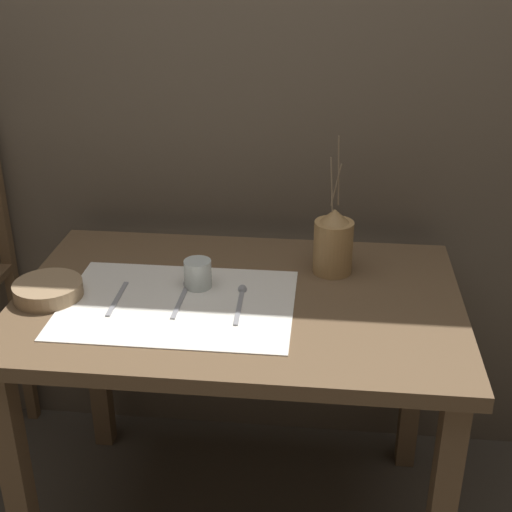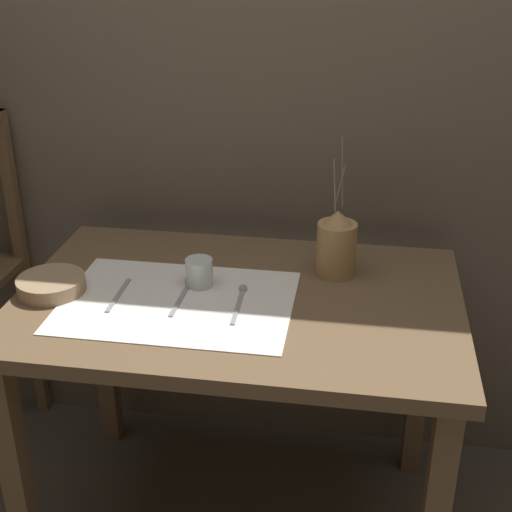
{
  "view_description": "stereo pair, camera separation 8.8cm",
  "coord_description": "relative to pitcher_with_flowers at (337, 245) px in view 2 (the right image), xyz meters",
  "views": [
    {
      "loc": [
        0.22,
        -1.63,
        1.69
      ],
      "look_at": [
        0.05,
        0.0,
        0.91
      ],
      "focal_mm": 50.0,
      "sensor_mm": 36.0,
      "label": 1
    },
    {
      "loc": [
        0.31,
        -1.62,
        1.69
      ],
      "look_at": [
        0.05,
        0.0,
        0.91
      ],
      "focal_mm": 50.0,
      "sensor_mm": 36.0,
      "label": 2
    }
  ],
  "objects": [
    {
      "name": "wooden_table",
      "position": [
        -0.24,
        -0.17,
        -0.2
      ],
      "size": [
        1.17,
        0.77,
        0.79
      ],
      "color": "brown",
      "rests_on": "ground_plane"
    },
    {
      "name": "spoon_outer",
      "position": [
        -0.24,
        -0.18,
        -0.08
      ],
      "size": [
        0.02,
        0.19,
        0.02
      ],
      "color": "#939399",
      "rests_on": "wooden_table"
    },
    {
      "name": "wooden_bowl",
      "position": [
        -0.74,
        -0.23,
        -0.07
      ],
      "size": [
        0.18,
        0.18,
        0.04
      ],
      "color": "#9E7F5B",
      "rests_on": "wooden_table"
    },
    {
      "name": "pitcher_with_flowers",
      "position": [
        0.0,
        0.0,
        0.0
      ],
      "size": [
        0.11,
        0.11,
        0.39
      ],
      "color": "#A87F4C",
      "rests_on": "wooden_table"
    },
    {
      "name": "linen_cloth",
      "position": [
        -0.39,
        -0.23,
        -0.09
      ],
      "size": [
        0.6,
        0.43,
        0.0
      ],
      "color": "white",
      "rests_on": "wooden_table"
    },
    {
      "name": "stone_wall_back",
      "position": [
        -0.24,
        0.32,
        0.32
      ],
      "size": [
        7.0,
        0.06,
        2.4
      ],
      "color": "brown",
      "rests_on": "ground_plane"
    },
    {
      "name": "spoon_inner",
      "position": [
        -0.39,
        -0.17,
        -0.08
      ],
      "size": [
        0.02,
        0.19,
        0.02
      ],
      "color": "#939399",
      "rests_on": "wooden_table"
    },
    {
      "name": "glass_tumbler_near",
      "position": [
        -0.36,
        -0.13,
        -0.05
      ],
      "size": [
        0.07,
        0.07,
        0.08
      ],
      "color": "silver",
      "rests_on": "wooden_table"
    },
    {
      "name": "fork_outer",
      "position": [
        -0.56,
        -0.23,
        -0.08
      ],
      "size": [
        0.01,
        0.18,
        0.0
      ],
      "color": "#939399",
      "rests_on": "wooden_table"
    }
  ]
}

